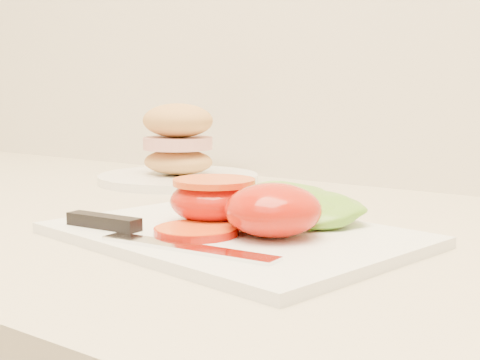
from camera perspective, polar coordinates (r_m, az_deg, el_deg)
The scene contains 8 objects.
cutting_board at distance 0.62m, azimuth -0.55°, elevation -4.69°, with size 0.32×0.23×0.01m, color white.
tomato_half_dome at distance 0.59m, azimuth 2.85°, elevation -2.57°, with size 0.09×0.09×0.05m, color #B61100.
tomato_half_cut at distance 0.65m, azimuth -2.22°, elevation -1.61°, with size 0.09×0.09×0.04m.
tomato_slice_0 at distance 0.60m, azimuth -3.75°, elevation -4.35°, with size 0.07×0.07×0.01m, color #D95B26.
lettuce_leaf_0 at distance 0.67m, azimuth 2.74°, elevation -2.03°, with size 0.15×0.10×0.03m, color #579527.
lettuce_leaf_1 at distance 0.65m, azimuth 5.63°, elevation -2.54°, with size 0.12×0.09×0.03m, color #579527.
knife at distance 0.60m, azimuth -9.08°, elevation -4.31°, with size 0.24×0.05×0.01m.
sandwich_plate at distance 1.00m, azimuth -5.30°, elevation 2.20°, with size 0.24×0.24×0.12m.
Camera 1 is at (-0.09, 1.13, 1.07)m, focal length 50.00 mm.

